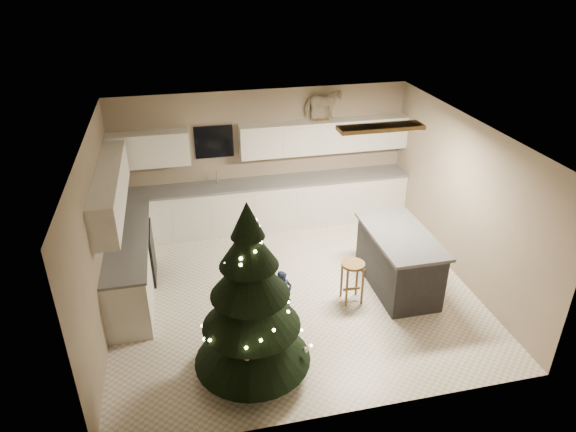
{
  "coord_description": "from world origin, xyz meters",
  "views": [
    {
      "loc": [
        -1.56,
        -6.49,
        4.81
      ],
      "look_at": [
        0.0,
        0.35,
        1.15
      ],
      "focal_mm": 32.0,
      "sensor_mm": 36.0,
      "label": 1
    }
  ],
  "objects_px": {
    "christmas_tree": "(251,309)",
    "rocking_horse": "(323,105)",
    "bar_stool": "(353,273)",
    "island": "(398,260)",
    "toddler": "(283,296)"
  },
  "relations": [
    {
      "from": "island",
      "to": "toddler",
      "type": "relative_size",
      "value": 2.13
    },
    {
      "from": "island",
      "to": "christmas_tree",
      "type": "xyz_separation_m",
      "value": [
        -2.54,
        -1.36,
        0.51
      ]
    },
    {
      "from": "bar_stool",
      "to": "christmas_tree",
      "type": "bearing_deg",
      "value": -146.06
    },
    {
      "from": "toddler",
      "to": "christmas_tree",
      "type": "bearing_deg",
      "value": -142.13
    },
    {
      "from": "rocking_horse",
      "to": "bar_stool",
      "type": "bearing_deg",
      "value": -178.36
    },
    {
      "from": "island",
      "to": "bar_stool",
      "type": "distance_m",
      "value": 0.85
    },
    {
      "from": "bar_stool",
      "to": "christmas_tree",
      "type": "xyz_separation_m",
      "value": [
        -1.71,
        -1.15,
        0.49
      ]
    },
    {
      "from": "bar_stool",
      "to": "rocking_horse",
      "type": "distance_m",
      "value": 3.32
    },
    {
      "from": "island",
      "to": "toddler",
      "type": "distance_m",
      "value": 1.98
    },
    {
      "from": "toddler",
      "to": "rocking_horse",
      "type": "relative_size",
      "value": 1.14
    },
    {
      "from": "rocking_horse",
      "to": "island",
      "type": "bearing_deg",
      "value": -160.52
    },
    {
      "from": "christmas_tree",
      "to": "rocking_horse",
      "type": "xyz_separation_m",
      "value": [
        2.0,
        3.92,
        1.31
      ]
    },
    {
      "from": "island",
      "to": "christmas_tree",
      "type": "distance_m",
      "value": 2.93
    },
    {
      "from": "bar_stool",
      "to": "christmas_tree",
      "type": "distance_m",
      "value": 2.12
    },
    {
      "from": "bar_stool",
      "to": "toddler",
      "type": "height_order",
      "value": "toddler"
    }
  ]
}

